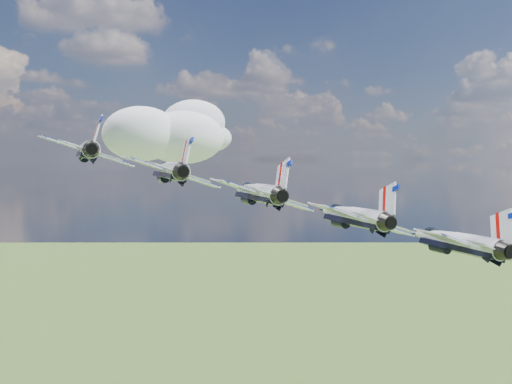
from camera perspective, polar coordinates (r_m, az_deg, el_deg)
name	(u,v)px	position (r m, az deg, el deg)	size (l,w,h in m)	color
cloud_far	(171,128)	(265.13, -8.53, 6.33)	(58.59, 46.04, 23.02)	white
jet_0	(87,150)	(78.95, -16.53, 4.03)	(11.78, 17.45, 5.21)	white
jet_1	(168,170)	(73.73, -8.75, 2.16)	(11.78, 17.45, 5.21)	silver
jet_2	(256,192)	(70.14, 0.00, 0.00)	(11.78, 17.45, 5.21)	white
jet_3	(350,215)	(68.44, 9.43, -2.32)	(11.78, 17.45, 5.21)	white
jet_4	(453,241)	(68.76, 19.08, -4.63)	(11.78, 17.45, 5.21)	white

